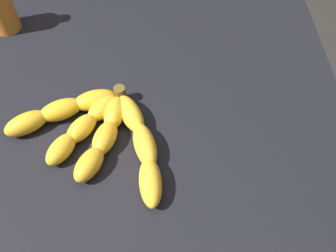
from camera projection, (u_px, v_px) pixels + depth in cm
name	position (u px, v px, depth cm)	size (l,w,h in cm)	color
ground_plane	(146.00, 138.00, 61.65)	(75.52, 70.44, 3.12)	black
banana_bunch	(98.00, 130.00, 58.65)	(22.72, 26.58, 3.47)	gold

